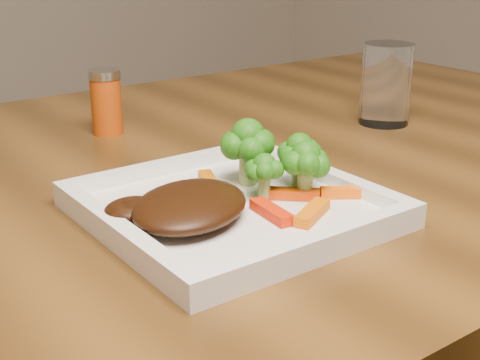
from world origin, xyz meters
TOP-DOWN VIEW (x-y plane):
  - plate at (-0.02, -0.27)m, footprint 0.27×0.27m
  - steak at (-0.07, -0.28)m, footprint 0.17×0.16m
  - broccoli_0 at (0.03, -0.23)m, footprint 0.08×0.08m
  - broccoli_1 at (0.07, -0.26)m, footprint 0.06×0.06m
  - broccoli_2 at (0.05, -0.30)m, footprint 0.07×0.07m
  - broccoli_3 at (0.02, -0.27)m, footprint 0.05×0.05m
  - carrot_0 at (0.02, -0.34)m, footprint 0.06×0.04m
  - carrot_1 at (0.09, -0.32)m, footprint 0.05×0.04m
  - carrot_2 at (-0.01, -0.32)m, footprint 0.02×0.06m
  - carrot_4 at (-0.01, -0.21)m, footprint 0.03×0.05m
  - carrot_5 at (0.04, -0.29)m, footprint 0.05×0.05m
  - spice_shaker at (0.01, 0.08)m, footprint 0.05×0.05m
  - drinking_glass at (0.37, -0.12)m, footprint 0.10×0.10m

SIDE VIEW (x-z plane):
  - plate at x=-0.02m, z-range 0.75..0.76m
  - carrot_0 at x=0.02m, z-range 0.76..0.77m
  - carrot_1 at x=0.09m, z-range 0.76..0.77m
  - carrot_2 at x=-0.01m, z-range 0.76..0.77m
  - carrot_4 at x=-0.01m, z-range 0.76..0.77m
  - carrot_5 at x=0.04m, z-range 0.76..0.77m
  - steak at x=-0.07m, z-range 0.76..0.79m
  - broccoli_2 at x=0.05m, z-range 0.76..0.82m
  - broccoli_3 at x=0.02m, z-range 0.76..0.82m
  - broccoli_1 at x=0.07m, z-range 0.76..0.83m
  - spice_shaker at x=0.01m, z-range 0.75..0.84m
  - broccoli_0 at x=0.03m, z-range 0.76..0.83m
  - drinking_glass at x=0.37m, z-range 0.75..0.87m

